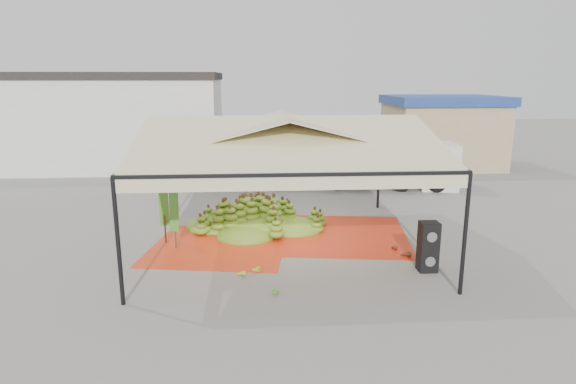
{
  "coord_description": "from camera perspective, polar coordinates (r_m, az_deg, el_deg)",
  "views": [
    {
      "loc": [
        -0.9,
        -14.45,
        5.1
      ],
      "look_at": [
        0.2,
        1.5,
        1.3
      ],
      "focal_mm": 30.0,
      "sensor_mm": 36.0,
      "label": 1
    }
  ],
  "objects": [
    {
      "name": "building_white",
      "position": [
        29.97,
        -21.82,
        7.85
      ],
      "size": [
        14.3,
        6.3,
        5.4
      ],
      "color": "silver",
      "rests_on": "ground"
    },
    {
      "name": "canopy_tent",
      "position": [
        14.59,
        -0.38,
        6.28
      ],
      "size": [
        8.1,
        8.1,
        4.0
      ],
      "color": "black",
      "rests_on": "ground"
    },
    {
      "name": "banana_leaves",
      "position": [
        15.57,
        -13.73,
        -6.15
      ],
      "size": [
        0.96,
        1.36,
        3.7
      ],
      "primitive_type": null,
      "color": "#25741E",
      "rests_on": "ground"
    },
    {
      "name": "hand_red_a",
      "position": [
        15.05,
        12.23,
        -6.37
      ],
      "size": [
        0.45,
        0.37,
        0.19
      ],
      "primitive_type": "ellipsoid",
      "rotation": [
        0.0,
        0.0,
        -0.08
      ],
      "color": "#5E2515",
      "rests_on": "ground"
    },
    {
      "name": "tarp_right",
      "position": [
        16.21,
        6.41,
        -5.03
      ],
      "size": [
        4.8,
        4.98,
        0.01
      ],
      "primitive_type": "cube",
      "rotation": [
        0.0,
        0.0,
        -0.14
      ],
      "color": "red",
      "rests_on": "ground"
    },
    {
      "name": "banana_heap",
      "position": [
        16.68,
        -3.69,
        -2.54
      ],
      "size": [
        5.36,
        4.55,
        1.07
      ],
      "primitive_type": "ellipsoid",
      "rotation": [
        0.0,
        0.0,
        -0.09
      ],
      "color": "#507B19",
      "rests_on": "ground"
    },
    {
      "name": "speaker_stack",
      "position": [
        13.52,
        16.28,
        -6.24
      ],
      "size": [
        0.5,
        0.43,
        1.37
      ],
      "rotation": [
        0.0,
        0.0,
        0.0
      ],
      "color": "black",
      "rests_on": "ground"
    },
    {
      "name": "tarp_left",
      "position": [
        15.17,
        -8.22,
        -6.4
      ],
      "size": [
        4.66,
        4.5,
        0.01
      ],
      "primitive_type": "cube",
      "rotation": [
        0.0,
        0.0,
        -0.16
      ],
      "color": "red",
      "rests_on": "ground"
    },
    {
      "name": "hand_red_b",
      "position": [
        14.47,
        13.7,
        -7.19
      ],
      "size": [
        0.63,
        0.6,
        0.23
      ],
      "primitive_type": "ellipsoid",
      "rotation": [
        0.0,
        0.0,
        0.53
      ],
      "color": "#562E13",
      "rests_on": "ground"
    },
    {
      "name": "truck_left",
      "position": [
        23.79,
        -5.1,
        4.35
      ],
      "size": [
        6.93,
        3.71,
        2.26
      ],
      "rotation": [
        0.0,
        0.0,
        -0.23
      ],
      "color": "#4C2C19",
      "rests_on": "ground"
    },
    {
      "name": "hanging_bunches",
      "position": [
        14.09,
        1.57,
        3.23
      ],
      "size": [
        4.74,
        0.24,
        0.2
      ],
      "color": "#58821B",
      "rests_on": "ground"
    },
    {
      "name": "vendor",
      "position": [
        18.22,
        -4.55,
        0.14
      ],
      "size": [
        0.72,
        0.51,
        1.89
      ],
      "primitive_type": "imported",
      "rotation": [
        0.0,
        0.0,
        3.06
      ],
      "color": "gray",
      "rests_on": "ground"
    },
    {
      "name": "hand_yellow_b",
      "position": [
        12.84,
        -5.75,
        -9.63
      ],
      "size": [
        0.57,
        0.55,
        0.2
      ],
      "primitive_type": "ellipsoid",
      "rotation": [
        0.0,
        0.0,
        0.61
      ],
      "color": "gold",
      "rests_on": "ground"
    },
    {
      "name": "truck_right",
      "position": [
        23.4,
        12.53,
        3.71
      ],
      "size": [
        6.42,
        3.06,
        2.12
      ],
      "rotation": [
        0.0,
        0.0,
        -0.16
      ],
      "color": "#4A2A18",
      "rests_on": "ground"
    },
    {
      "name": "hand_yellow_a",
      "position": [
        13.18,
        -4.1,
        -8.92
      ],
      "size": [
        0.56,
        0.51,
        0.21
      ],
      "primitive_type": "ellipsoid",
      "rotation": [
        0.0,
        0.0,
        -0.29
      ],
      "color": "gold",
      "rests_on": "ground"
    },
    {
      "name": "building_tan",
      "position": [
        29.69,
        17.75,
        6.89
      ],
      "size": [
        6.3,
        5.3,
        4.1
      ],
      "color": "tan",
      "rests_on": "ground"
    },
    {
      "name": "ground",
      "position": [
        15.35,
        -0.36,
        -6.03
      ],
      "size": [
        90.0,
        90.0,
        0.0
      ],
      "primitive_type": "plane",
      "color": "slate",
      "rests_on": "ground"
    },
    {
      "name": "hand_green",
      "position": [
        11.86,
        -2.0,
        -11.55
      ],
      "size": [
        0.47,
        0.39,
        0.21
      ],
      "primitive_type": "ellipsoid",
      "rotation": [
        0.0,
        0.0,
        -0.05
      ],
      "color": "#447B19",
      "rests_on": "ground"
    }
  ]
}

